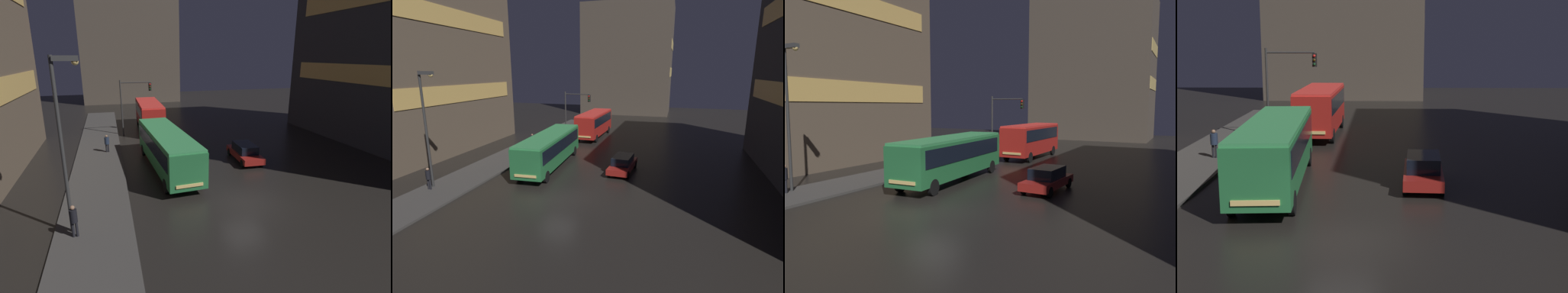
% 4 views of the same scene
% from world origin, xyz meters
% --- Properties ---
extents(ground_plane, '(120.00, 120.00, 0.00)m').
position_xyz_m(ground_plane, '(0.00, 0.00, 0.00)').
color(ground_plane, black).
extents(sidewalk_left, '(4.00, 48.00, 0.15)m').
position_xyz_m(sidewalk_left, '(-9.00, 10.00, 0.07)').
color(sidewalk_left, '#3D3A38').
rests_on(sidewalk_left, ground).
extents(building_left_tower, '(10.07, 20.81, 20.40)m').
position_xyz_m(building_left_tower, '(-19.74, 9.69, 10.20)').
color(building_left_tower, brown).
rests_on(building_left_tower, ground).
extents(building_far_backdrop, '(18.07, 12.00, 22.12)m').
position_xyz_m(building_far_backdrop, '(-3.03, 49.10, 11.06)').
color(building_far_backdrop, '#4C4238').
rests_on(building_far_backdrop, ground).
extents(bus_near, '(3.25, 11.55, 3.15)m').
position_xyz_m(bus_near, '(-3.58, 7.03, 1.94)').
color(bus_near, '#236B38').
rests_on(bus_near, ground).
extents(bus_far, '(2.81, 9.40, 3.41)m').
position_xyz_m(bus_far, '(-3.07, 21.23, 2.10)').
color(bus_far, '#AD1E19').
rests_on(bus_far, ground).
extents(car_taxi, '(2.09, 4.80, 1.50)m').
position_xyz_m(car_taxi, '(3.36, 7.36, 0.77)').
color(car_taxi, maroon).
rests_on(car_taxi, ground).
extents(pedestrian_near, '(0.57, 0.57, 1.64)m').
position_xyz_m(pedestrian_near, '(-8.23, 12.64, 1.14)').
color(pedestrian_near, black).
rests_on(pedestrian_near, sidewalk_left).
extents(pedestrian_mid, '(0.43, 0.43, 1.72)m').
position_xyz_m(pedestrian_mid, '(-9.90, -1.35, 1.16)').
color(pedestrian_mid, black).
rests_on(pedestrian_mid, sidewalk_left).
extents(traffic_light_main, '(3.49, 0.35, 6.28)m').
position_xyz_m(traffic_light_main, '(-5.23, 18.99, 4.26)').
color(traffic_light_main, '#2D2D2D').
rests_on(traffic_light_main, ground).
extents(street_lamp_sidewalk, '(1.25, 0.36, 8.77)m').
position_xyz_m(street_lamp_sidewalk, '(-9.87, -0.79, 5.84)').
color(street_lamp_sidewalk, '#2D2D2D').
rests_on(street_lamp_sidewalk, sidewalk_left).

